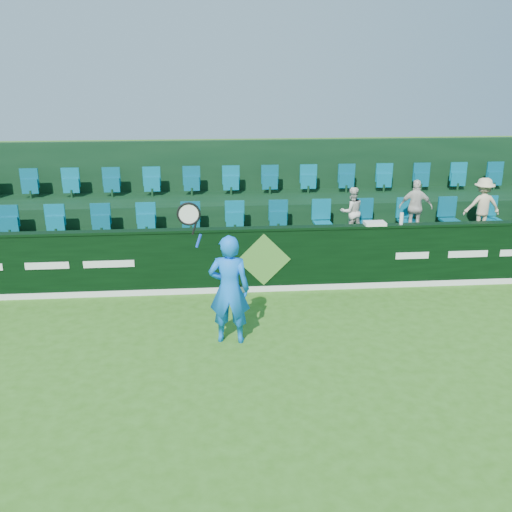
{
  "coord_description": "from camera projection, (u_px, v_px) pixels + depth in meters",
  "views": [
    {
      "loc": [
        -1.1,
        -7.01,
        4.45
      ],
      "look_at": [
        -0.25,
        2.8,
        1.15
      ],
      "focal_mm": 40.0,
      "sensor_mm": 36.0,
      "label": 1
    }
  ],
  "objects": [
    {
      "name": "spectator_middle",
      "position": [
        416.0,
        207.0,
        12.8
      ],
      "size": [
        0.78,
        0.48,
        1.25
      ],
      "primitive_type": "imported",
      "rotation": [
        0.0,
        0.0,
        2.89
      ],
      "color": "silver",
      "rests_on": "stand_tier_front"
    },
    {
      "name": "seat_row_back",
      "position": [
        251.0,
        183.0,
        14.52
      ],
      "size": [
        13.5,
        0.5,
        0.6
      ],
      "primitive_type": "cube",
      "color": "#06657F",
      "rests_on": "stand_tier_back"
    },
    {
      "name": "sponsor_hoarding",
      "position": [
        263.0,
        259.0,
        11.69
      ],
      "size": [
        16.0,
        0.25,
        1.35
      ],
      "color": "black",
      "rests_on": "ground"
    },
    {
      "name": "spectator_left",
      "position": [
        352.0,
        212.0,
        12.7
      ],
      "size": [
        0.6,
        0.5,
        1.11
      ],
      "primitive_type": "imported",
      "rotation": [
        0.0,
        0.0,
        3.31
      ],
      "color": "silver",
      "rests_on": "stand_tier_front"
    },
    {
      "name": "seat_row_front",
      "position": [
        257.0,
        220.0,
        12.97
      ],
      "size": [
        13.5,
        0.5,
        0.6
      ],
      "primitive_type": "cube",
      "color": "#06657F",
      "rests_on": "stand_tier_front"
    },
    {
      "name": "ground",
      "position": [
        290.0,
        394.0,
        8.13
      ],
      "size": [
        60.0,
        60.0,
        0.0
      ],
      "primitive_type": "plane",
      "color": "#336618",
      "rests_on": "ground"
    },
    {
      "name": "drinks_bottle",
      "position": [
        401.0,
        219.0,
        11.67
      ],
      "size": [
        0.08,
        0.08,
        0.24
      ],
      "primitive_type": "cylinder",
      "color": "white",
      "rests_on": "sponsor_hoarding"
    },
    {
      "name": "stand_tier_front",
      "position": [
        258.0,
        255.0,
        12.82
      ],
      "size": [
        16.0,
        2.0,
        0.8
      ],
      "primitive_type": "cube",
      "color": "black",
      "rests_on": "ground"
    },
    {
      "name": "tennis_player",
      "position": [
        229.0,
        289.0,
        9.41
      ],
      "size": [
        1.22,
        0.54,
        2.5
      ],
      "color": "#0E6DF2",
      "rests_on": "ground"
    },
    {
      "name": "stand_tier_back",
      "position": [
        252.0,
        222.0,
        14.53
      ],
      "size": [
        16.0,
        1.8,
        1.3
      ],
      "primitive_type": "cube",
      "color": "black",
      "rests_on": "ground"
    },
    {
      "name": "stand_rear",
      "position": [
        250.0,
        197.0,
        14.77
      ],
      "size": [
        16.0,
        4.1,
        2.6
      ],
      "color": "black",
      "rests_on": "ground"
    },
    {
      "name": "spectator_right",
      "position": [
        482.0,
        206.0,
        12.92
      ],
      "size": [
        0.85,
        0.52,
        1.26
      ],
      "primitive_type": "imported",
      "rotation": [
        0.0,
        0.0,
        3.08
      ],
      "color": "beige",
      "rests_on": "stand_tier_front"
    },
    {
      "name": "towel",
      "position": [
        375.0,
        223.0,
        11.65
      ],
      "size": [
        0.43,
        0.28,
        0.06
      ],
      "primitive_type": "cube",
      "color": "white",
      "rests_on": "sponsor_hoarding"
    }
  ]
}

